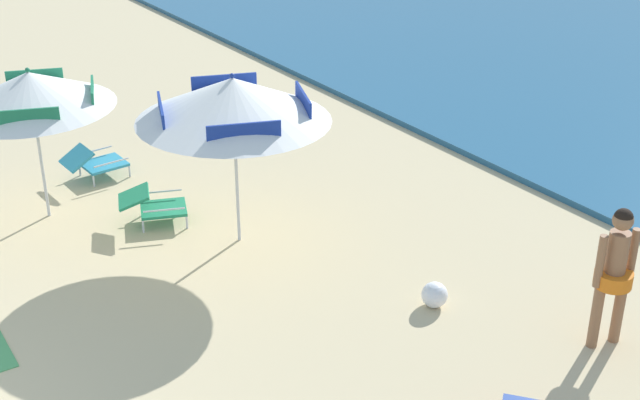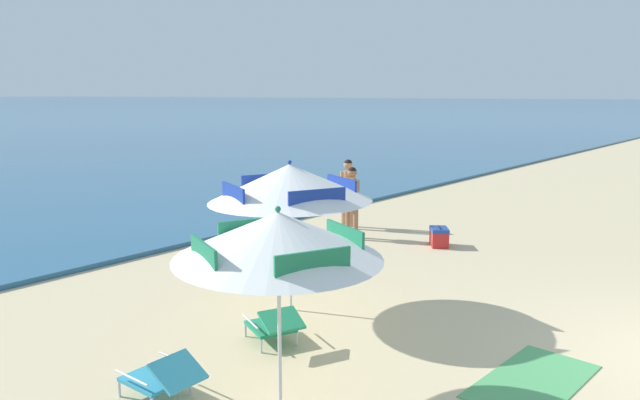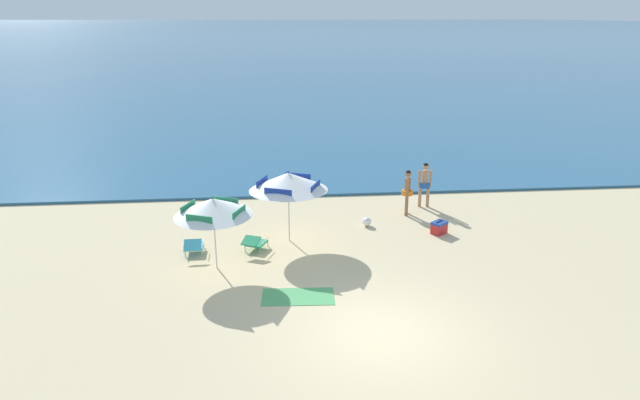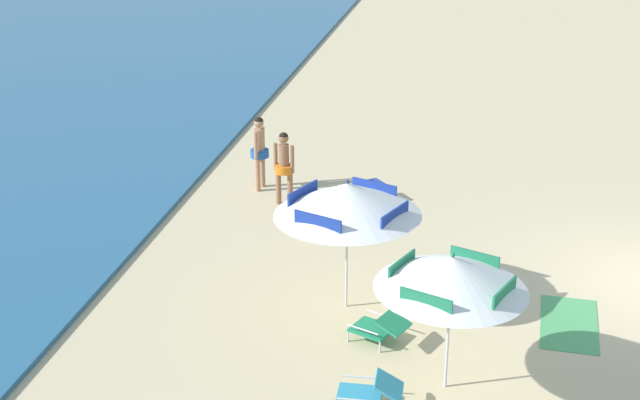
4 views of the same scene
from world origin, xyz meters
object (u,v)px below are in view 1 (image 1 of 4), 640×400
Objects in this scene: beach_umbrella_striped_main at (30,90)px; beach_umbrella_striped_second at (233,100)px; beach_ball at (435,295)px; lounge_chair_beside_umbrella at (153,204)px; person_standing_beside at (615,268)px; lounge_chair_under_umbrella at (94,162)px.

beach_umbrella_striped_second reaches higher than beach_umbrella_striped_main.
beach_umbrella_striped_second is at bearing -158.86° from beach_ball.
person_standing_beside is at bearing 27.09° from lounge_chair_beside_umbrella.
lounge_chair_beside_umbrella is at bearing 46.36° from beach_umbrella_striped_main.
lounge_chair_beside_umbrella reaches higher than beach_ball.
beach_ball is (2.62, 1.01, -1.77)m from beach_umbrella_striped_second.
beach_umbrella_striped_main is at bearing -53.10° from lounge_chair_under_umbrella.
beach_umbrella_striped_main is 3.19× the size of lounge_chair_under_umbrella.
beach_ball is at bearing 30.54° from beach_umbrella_striped_main.
beach_umbrella_striped_main is at bearing -149.46° from beach_ball.
beach_umbrella_striped_main is 0.88× the size of beach_umbrella_striped_second.
lounge_chair_under_umbrella is at bearing 126.90° from beach_umbrella_striped_main.
beach_umbrella_striped_second reaches higher than lounge_chair_under_umbrella.
person_standing_beside is at bearing 25.51° from beach_umbrella_striped_second.
person_standing_beside reaches higher than lounge_chair_beside_umbrella.
beach_umbrella_striped_main is at bearing -149.07° from person_standing_beside.
lounge_chair_beside_umbrella is at bearing -155.20° from beach_ball.
lounge_chair_beside_umbrella is 5.95m from person_standing_beside.
person_standing_beside reaches higher than lounge_chair_under_umbrella.
person_standing_beside is at bearing 21.55° from lounge_chair_under_umbrella.
beach_umbrella_striped_second is at bearing 40.20° from beach_umbrella_striped_main.
person_standing_beside is 2.02m from beach_ball.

